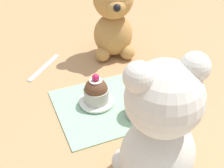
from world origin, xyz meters
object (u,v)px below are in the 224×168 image
at_px(teddy_bear_tan, 113,18).
at_px(cupcake_near_tan_bear, 96,91).
at_px(teaspoon, 44,67).
at_px(cupcake_near_cream_bear, 140,103).
at_px(teddy_bear_cream, 159,130).
at_px(saucer_plate, 97,101).

distance_m(teddy_bear_tan, cupcake_near_tan_bear, 0.22).
bearing_deg(teaspoon, cupcake_near_cream_bear, 74.56).
distance_m(teddy_bear_cream, cupcake_near_tan_bear, 0.23).
bearing_deg(cupcake_near_tan_bear, saucer_plate, 63.43).
bearing_deg(teddy_bear_cream, cupcake_near_tan_bear, -79.96).
height_order(teddy_bear_tan, teaspoon, teddy_bear_tan).
xyz_separation_m(teddy_bear_cream, cupcake_near_tan_bear, (0.02, -0.22, -0.08)).
bearing_deg(teddy_bear_cream, teaspoon, -72.01).
relative_size(cupcake_near_cream_bear, saucer_plate, 0.98).
bearing_deg(teddy_bear_cream, cupcake_near_cream_bear, -102.77).
height_order(teddy_bear_cream, teaspoon, teddy_bear_cream).
bearing_deg(cupcake_near_tan_bear, teddy_bear_cream, 94.87).
height_order(teddy_bear_cream, teddy_bear_tan, teddy_bear_cream).
distance_m(teddy_bear_tan, cupcake_near_cream_bear, 0.26).
height_order(teddy_bear_cream, cupcake_near_cream_bear, teddy_bear_cream).
xyz_separation_m(teddy_bear_cream, saucer_plate, (0.02, -0.22, -0.11)).
bearing_deg(teaspoon, saucer_plate, 67.11).
bearing_deg(teddy_bear_tan, saucer_plate, -108.60).
height_order(saucer_plate, cupcake_near_tan_bear, cupcake_near_tan_bear).
relative_size(teddy_bear_tan, saucer_plate, 2.82).
relative_size(teddy_bear_cream, cupcake_near_cream_bear, 3.26).
distance_m(teddy_bear_tan, saucer_plate, 0.23).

